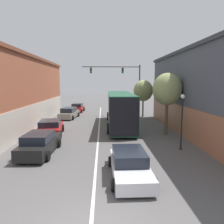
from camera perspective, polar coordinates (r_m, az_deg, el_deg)
name	(u,v)px	position (r m, az deg, el deg)	size (l,w,h in m)	color
lane_center_line	(99,131)	(21.46, -3.47, -5.07)	(0.14, 41.57, 0.01)	silver
building_left_brick	(1,91)	(26.69, -27.06, 4.96)	(8.76, 23.06, 7.47)	#995138
bus	(120,108)	(23.72, 2.11, 1.12)	(3.01, 12.15, 3.61)	#145133
hatchback_foreground	(130,164)	(11.45, 4.59, -13.48)	(2.09, 4.67, 1.29)	silver
parked_car_left_near	(50,128)	(20.61, -15.79, -3.98)	(2.50, 4.58, 1.39)	red
parked_car_left_mid	(78,108)	(36.05, -8.98, 1.09)	(2.14, 4.09, 1.38)	red
parked_car_left_far	(40,144)	(15.49, -18.35, -7.84)	(2.17, 4.74, 1.45)	black
parked_car_left_distant	(69,113)	(29.72, -11.13, -0.30)	(2.41, 4.85, 1.45)	slate
traffic_signal_gantry	(123,79)	(31.85, 3.01, 8.59)	(8.34, 0.36, 7.27)	#333338
street_lamp	(182,119)	(16.11, 17.78, -1.75)	(0.30, 0.30, 3.94)	black
street_tree_near	(167,89)	(20.35, 14.23, 5.72)	(2.63, 2.37, 5.60)	brown
street_tree_far	(143,91)	(30.41, 8.15, 5.53)	(2.66, 2.39, 5.10)	#3D2D1E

